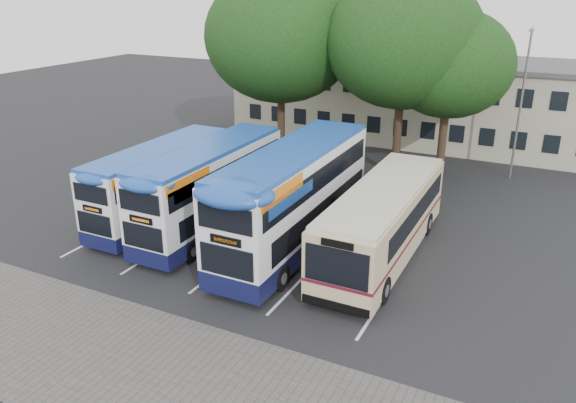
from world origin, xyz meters
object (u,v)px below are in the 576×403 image
at_px(tree_mid, 404,41).
at_px(tree_right, 450,64).
at_px(bus_dd_left, 161,180).
at_px(bus_dd_right, 294,194).
at_px(bus_single, 384,217).
at_px(lamp_post, 522,97).
at_px(bus_dd_mid, 211,185).
at_px(tree_left, 281,37).

relative_size(tree_mid, tree_right, 1.20).
bearing_deg(bus_dd_left, bus_dd_right, 0.21).
height_order(tree_mid, bus_single, tree_mid).
distance_m(lamp_post, bus_dd_left, 21.55).
bearing_deg(lamp_post, bus_dd_left, -135.99).
relative_size(lamp_post, bus_dd_mid, 0.89).
height_order(lamp_post, tree_right, tree_right).
height_order(tree_left, bus_dd_left, tree_left).
xyz_separation_m(lamp_post, bus_single, (-3.95, -13.86, -3.22)).
relative_size(tree_left, tree_mid, 1.01).
distance_m(tree_mid, tree_right, 2.97).
relative_size(bus_dd_left, bus_dd_mid, 0.93).
relative_size(lamp_post, tree_mid, 0.74).
distance_m(tree_right, bus_dd_right, 13.84).
distance_m(bus_dd_mid, bus_single, 8.48).
distance_m(bus_dd_right, bus_single, 4.10).
bearing_deg(tree_mid, bus_dd_right, -96.10).
height_order(bus_dd_left, bus_dd_mid, bus_dd_mid).
height_order(bus_dd_left, bus_dd_right, bus_dd_right).
distance_m(tree_mid, bus_dd_mid, 14.52).
bearing_deg(bus_dd_right, bus_dd_left, -179.79).
relative_size(tree_right, bus_dd_mid, 1.00).
xyz_separation_m(tree_mid, bus_dd_mid, (-5.78, -11.92, -5.95)).
bearing_deg(tree_left, bus_dd_mid, -79.78).
bearing_deg(tree_left, tree_mid, 2.67).
distance_m(tree_left, tree_right, 10.61).
bearing_deg(tree_left, bus_dd_left, -94.42).
xyz_separation_m(tree_left, bus_single, (10.50, -10.65, -6.36)).
relative_size(tree_right, bus_single, 0.92).
bearing_deg(bus_dd_mid, tree_left, 100.22).
relative_size(bus_dd_left, bus_single, 0.85).
bearing_deg(tree_right, bus_single, -90.03).
height_order(lamp_post, bus_single, lamp_post).
relative_size(tree_mid, bus_dd_left, 1.30).
xyz_separation_m(tree_mid, tree_right, (2.65, 0.54, -1.23)).
bearing_deg(bus_dd_left, bus_dd_mid, 1.30).
xyz_separation_m(tree_left, tree_right, (10.51, 0.91, -1.17)).
bearing_deg(tree_mid, tree_right, 11.58).
distance_m(tree_right, bus_dd_mid, 15.77).
height_order(tree_left, bus_single, tree_left).
xyz_separation_m(tree_right, bus_dd_mid, (-8.42, -12.47, -4.73)).
height_order(tree_mid, bus_dd_left, tree_mid).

